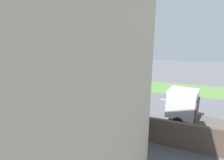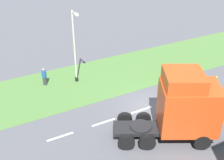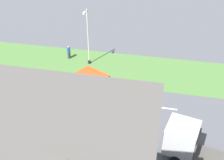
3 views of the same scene
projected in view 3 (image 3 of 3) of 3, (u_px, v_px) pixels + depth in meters
ground_plane at (105, 100)px, 26.04m from camera, size 120.00×120.00×0.00m
grass_verge at (117, 68)px, 30.97m from camera, size 7.00×44.00×0.01m
lane_markings at (98, 99)px, 26.17m from camera, size 0.16×14.60×0.00m
lorry_cab at (92, 104)px, 21.75m from camera, size 5.12×6.60×4.88m
flatbed_truck at (188, 142)px, 19.56m from camera, size 3.44×6.36×2.80m
lamp_post at (88, 40)px, 30.21m from camera, size 1.26×0.29×6.33m
pedestrian at (69, 52)px, 32.53m from camera, size 0.39×0.39×1.56m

